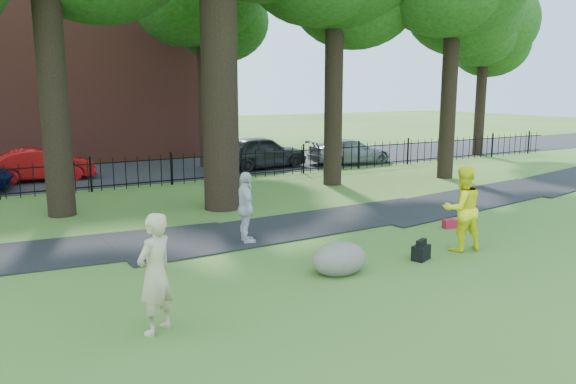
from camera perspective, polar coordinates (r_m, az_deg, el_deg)
ground at (r=11.80m, az=6.89°, el=-7.98°), size 120.00×120.00×0.00m
footpath at (r=15.45m, az=1.28°, el=-3.42°), size 36.07×3.85×0.03m
street at (r=26.11m, az=-14.44°, el=2.03°), size 80.00×7.00×0.02m
iron_fence at (r=22.22m, az=-11.77°, el=2.25°), size 44.00×0.04×1.20m
brick_building at (r=33.14m, az=-25.63°, el=13.50°), size 18.00×8.00×12.00m
woman at (r=8.88m, az=-13.33°, el=-8.07°), size 0.83×0.75×1.89m
man at (r=13.55m, az=17.26°, el=-1.63°), size 1.11×0.96×1.97m
pedestrian at (r=13.56m, az=-4.29°, el=-1.62°), size 0.63×1.10×1.76m
boulder at (r=11.56m, az=5.21°, el=-6.51°), size 1.44×1.27×0.70m
backpack at (r=12.74m, az=13.36°, el=-6.01°), size 0.51×0.42×0.33m
red_bag at (r=15.76m, az=16.09°, el=-3.12°), size 0.39×0.29×0.23m
red_sedan at (r=24.72m, az=-23.75°, el=2.55°), size 4.03×1.41×1.33m
grey_car at (r=26.13m, az=-2.89°, el=4.08°), size 4.78×2.42×1.56m
silver_car at (r=27.91m, az=6.28°, el=4.11°), size 4.37×2.03×1.24m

